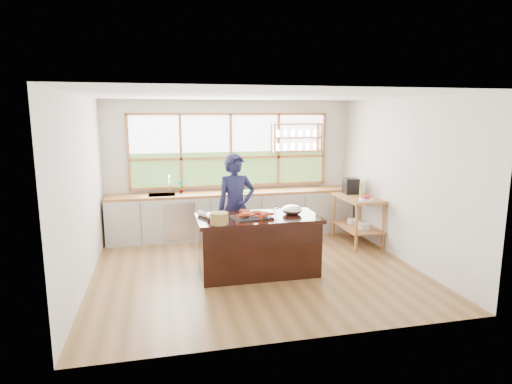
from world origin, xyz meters
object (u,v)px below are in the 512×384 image
object	(u,v)px
espresso_machine	(351,186)
wicker_basket	(219,218)
island	(258,245)
cook	(236,208)

from	to	relation	value
espresso_machine	wicker_basket	size ratio (longest dim) A/B	1.16
espresso_machine	wicker_basket	xyz separation A→B (m)	(-2.83, -1.76, -0.07)
espresso_machine	wicker_basket	world-z (taller)	espresso_machine
island	wicker_basket	distance (m)	0.89
wicker_basket	cook	bearing A→B (deg)	67.16
island	espresso_machine	bearing A→B (deg)	33.36
cook	wicker_basket	xyz separation A→B (m)	(-0.42, -1.00, 0.09)
espresso_machine	wicker_basket	distance (m)	3.33
cook	wicker_basket	size ratio (longest dim) A/B	6.94
cook	island	bearing A→B (deg)	-80.42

